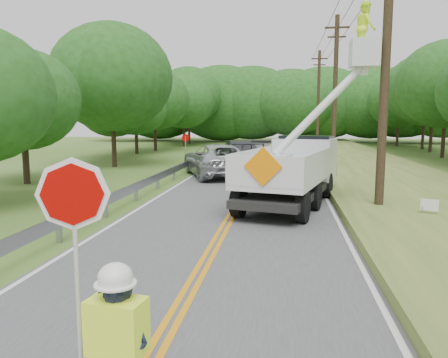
# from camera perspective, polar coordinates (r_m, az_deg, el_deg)

# --- Properties ---
(ground) EXTENTS (140.00, 140.00, 0.00)m
(ground) POSITION_cam_1_polar(r_m,az_deg,el_deg) (7.40, -6.77, -18.09)
(ground) COLOR #385D19
(ground) RESTS_ON ground
(road) EXTENTS (7.20, 96.00, 0.03)m
(road) POSITION_cam_1_polar(r_m,az_deg,el_deg) (20.75, 3.05, -1.09)
(road) COLOR #464648
(road) RESTS_ON ground
(guardrail) EXTENTS (0.18, 48.00, 0.77)m
(guardrail) POSITION_cam_1_polar(r_m,az_deg,el_deg) (22.25, -7.10, 0.88)
(guardrail) COLOR gray
(guardrail) RESTS_ON ground
(utility_poles) EXTENTS (1.60, 43.30, 10.00)m
(utility_poles) POSITION_cam_1_polar(r_m,az_deg,el_deg) (23.76, 16.20, 12.46)
(utility_poles) COLOR black
(utility_poles) RESTS_ON ground
(tall_grass_verge) EXTENTS (7.00, 96.00, 0.30)m
(tall_grass_verge) POSITION_cam_1_polar(r_m,az_deg,el_deg) (21.34, 22.41, -1.05)
(tall_grass_verge) COLOR #496426
(tall_grass_verge) RESTS_ON ground
(treeline_left) EXTENTS (9.44, 54.54, 9.95)m
(treeline_left) POSITION_cam_1_polar(r_m,az_deg,el_deg) (39.65, -10.50, 10.64)
(treeline_left) COLOR #332319
(treeline_left) RESTS_ON ground
(treeline_horizon) EXTENTS (55.51, 13.85, 10.77)m
(treeline_horizon) POSITION_cam_1_polar(r_m,az_deg,el_deg) (62.82, 6.72, 9.86)
(treeline_horizon) COLOR #1F4614
(treeline_horizon) RESTS_ON ground
(flagger) EXTENTS (1.13, 0.51, 2.85)m
(flagger) POSITION_cam_1_polar(r_m,az_deg,el_deg) (4.58, -13.87, -20.99)
(flagger) COLOR #191E33
(flagger) RESTS_ON road
(bucket_truck) EXTENTS (4.83, 7.59, 7.03)m
(bucket_truck) POSITION_cam_1_polar(r_m,az_deg,el_deg) (17.29, 9.99, 2.28)
(bucket_truck) COLOR black
(bucket_truck) RESTS_ON road
(suv_silver) EXTENTS (5.24, 7.17, 1.81)m
(suv_silver) POSITION_cam_1_polar(r_m,az_deg,el_deg) (24.76, -0.95, 2.50)
(suv_silver) COLOR #B5BABD
(suv_silver) RESTS_ON road
(suv_darkgrey) EXTENTS (4.18, 6.55, 1.77)m
(suv_darkgrey) POSITION_cam_1_polar(r_m,az_deg,el_deg) (30.14, 1.90, 3.41)
(suv_darkgrey) COLOR #3B3E42
(suv_darkgrey) RESTS_ON road
(stop_sign_permanent) EXTENTS (0.49, 0.12, 2.32)m
(stop_sign_permanent) POSITION_cam_1_polar(r_m,az_deg,el_deg) (27.40, -5.05, 4.23)
(stop_sign_permanent) COLOR gray
(stop_sign_permanent) RESTS_ON ground
(yard_sign) EXTENTS (0.49, 0.24, 0.76)m
(yard_sign) POSITION_cam_1_polar(r_m,az_deg,el_deg) (15.02, 25.29, -3.20)
(yard_sign) COLOR white
(yard_sign) RESTS_ON ground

